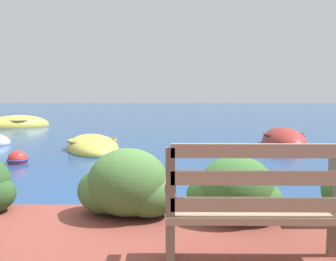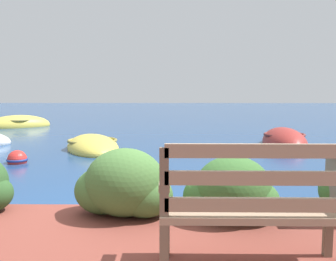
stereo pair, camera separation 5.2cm
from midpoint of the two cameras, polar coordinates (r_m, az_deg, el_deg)
The scene contains 8 objects.
ground_plane at distance 4.34m, azimuth -8.30°, elevation -13.89°, with size 80.00×80.00×0.00m.
park_bench at distance 2.68m, azimuth 13.65°, elevation -10.92°, with size 1.31×0.48×0.93m.
hedge_clump_centre at distance 3.83m, azimuth -6.38°, elevation -8.47°, with size 1.01×0.73×0.69m.
hedge_clump_right at distance 3.74m, azimuth 10.02°, elevation -9.25°, with size 0.93×0.67×0.63m.
rowboat_nearest at distance 9.62m, azimuth -11.26°, elevation -2.49°, with size 2.06×2.86×0.64m.
rowboat_far at distance 10.57m, azimuth 17.40°, elevation -1.80°, with size 1.20×2.41×0.84m.
rowboat_outer at distance 16.29m, azimuth -21.80°, elevation 0.74°, with size 2.73×2.33×0.85m.
mooring_buoy at distance 8.26m, azimuth -21.82°, elevation -4.15°, with size 0.43×0.43×0.39m.
Camera 2 is at (0.70, -4.02, 1.48)m, focal length 40.00 mm.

